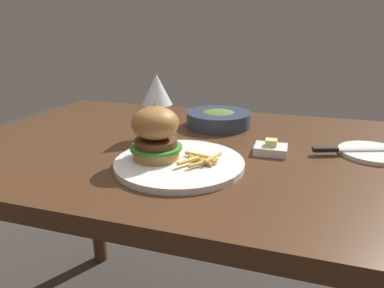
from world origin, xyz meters
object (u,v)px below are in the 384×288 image
(table_knife, at_px, (352,150))
(wine_glass, at_px, (157,91))
(soup_bowl, at_px, (218,118))
(main_plate, at_px, (179,163))
(burger_sandwich, at_px, (156,133))
(bread_plate, at_px, (373,153))
(butter_dish, at_px, (271,149))

(table_knife, bearing_deg, wine_glass, -178.80)
(wine_glass, height_order, soup_bowl, wine_glass)
(table_knife, xyz_separation_m, soup_bowl, (-0.37, 0.15, 0.01))
(soup_bowl, bearing_deg, wine_glass, -129.75)
(main_plate, bearing_deg, wine_glass, 124.95)
(burger_sandwich, distance_m, bread_plate, 0.52)
(bread_plate, distance_m, butter_dish, 0.25)
(main_plate, bearing_deg, butter_dish, 37.33)
(burger_sandwich, bearing_deg, bread_plate, 23.44)
(burger_sandwich, xyz_separation_m, wine_glass, (-0.07, 0.18, 0.06))
(burger_sandwich, bearing_deg, main_plate, 0.53)
(soup_bowl, bearing_deg, main_plate, -91.49)
(wine_glass, bearing_deg, butter_dish, -6.77)
(main_plate, xyz_separation_m, burger_sandwich, (-0.05, -0.00, 0.07))
(burger_sandwich, relative_size, wine_glass, 0.74)
(wine_glass, xyz_separation_m, table_knife, (0.50, 0.01, -0.12))
(table_knife, relative_size, soup_bowl, 1.15)
(main_plate, height_order, wine_glass, wine_glass)
(wine_glass, distance_m, bread_plate, 0.56)
(bread_plate, bearing_deg, table_knife, -160.75)
(bread_plate, xyz_separation_m, soup_bowl, (-0.41, 0.13, 0.02))
(main_plate, relative_size, butter_dish, 3.70)
(burger_sandwich, bearing_deg, butter_dish, 30.63)
(bread_plate, xyz_separation_m, butter_dish, (-0.24, -0.06, 0.01))
(butter_dish, bearing_deg, burger_sandwich, -149.37)
(butter_dish, bearing_deg, wine_glass, 173.23)
(burger_sandwich, bearing_deg, soup_bowl, 79.47)
(main_plate, height_order, burger_sandwich, burger_sandwich)
(table_knife, distance_m, soup_bowl, 0.40)
(butter_dish, bearing_deg, main_plate, -142.67)
(main_plate, relative_size, burger_sandwich, 2.21)
(wine_glass, relative_size, bread_plate, 1.12)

